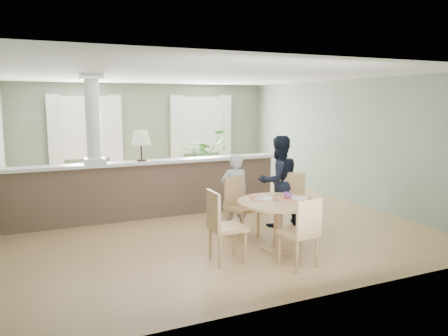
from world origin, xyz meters
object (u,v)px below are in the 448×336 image
sofa (142,185)px  man_person (279,181)px  houseplant (206,157)px  chair_far_boy (239,204)px  chair_side (222,223)px  chair_far_man (291,200)px  chair_near (302,230)px  dining_table (279,211)px  child_person (235,193)px

sofa → man_person: 3.33m
houseplant → chair_far_boy: 4.73m
sofa → chair_side: (0.15, -4.03, 0.15)m
chair_far_man → chair_near: size_ratio=1.04×
chair_near → chair_side: size_ratio=0.95×
sofa → man_person: bearing=-46.8°
chair_near → man_person: man_person is taller
chair_far_man → man_person: bearing=133.1°
man_person → sofa: bearing=-58.8°
chair_far_man → chair_near: bearing=-78.3°
dining_table → chair_near: bearing=-98.5°
chair_near → man_person: size_ratio=0.59×
sofa → child_person: 2.93m
sofa → chair_near: chair_near is taller
chair_far_boy → man_person: man_person is taller
dining_table → child_person: (-0.21, 1.10, 0.08)m
dining_table → chair_near: chair_near is taller
dining_table → man_person: (0.66, 1.09, 0.22)m
chair_far_boy → chair_far_man: (0.92, -0.14, 0.01)m
chair_far_man → chair_side: (-1.69, -0.88, 0.00)m
sofa → houseplant: size_ratio=1.89×
sofa → chair_far_boy: bearing=-63.2°
chair_near → chair_side: chair_side is taller
dining_table → chair_far_man: (0.68, 0.70, -0.04)m
chair_side → child_person: size_ratio=0.75×
houseplant → chair_far_man: houseplant is taller
dining_table → chair_side: 1.02m
chair_near → child_person: child_person is taller
chair_side → houseplant: bearing=-17.7°
dining_table → child_person: 1.12m
houseplant → chair_near: bearing=-100.1°
houseplant → child_person: 4.47m
child_person → chair_far_boy: bearing=87.2°
chair_far_man → chair_side: chair_side is taller
chair_far_boy → chair_far_man: 0.93m
chair_far_boy → child_person: bearing=64.5°
man_person → child_person: bearing=-2.4°
chair_near → man_person: bearing=-120.2°
sofa → chair_side: bearing=-77.9°
dining_table → man_person: man_person is taller
chair_near → child_person: 1.91m
chair_side → chair_far_man: bearing=-60.6°
child_person → man_person: 0.88m
chair_far_boy → chair_side: size_ratio=0.98×
chair_far_boy → sofa: bearing=88.4°
chair_side → dining_table: bearing=-78.4°
chair_far_boy → chair_side: chair_side is taller
houseplant → chair_far_man: size_ratio=1.47×
sofa → chair_far_man: 3.65m
sofa → dining_table: 4.03m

